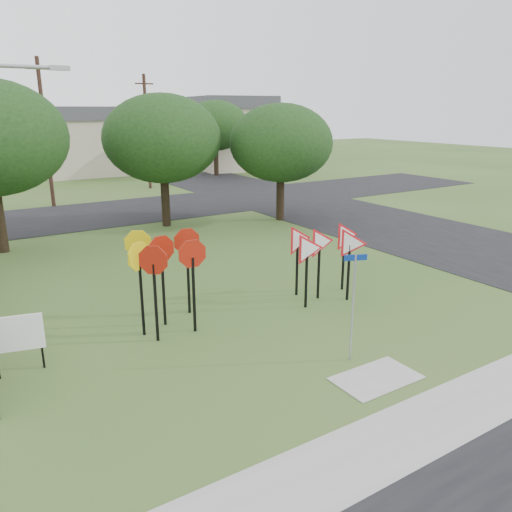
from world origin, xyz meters
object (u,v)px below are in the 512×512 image
at_px(street_name_sign, 353,300).
at_px(stop_sign_cluster, 162,261).
at_px(yield_sign_cluster, 324,245).
at_px(info_board, 17,335).

distance_m(street_name_sign, stop_sign_cluster, 5.34).
distance_m(street_name_sign, yield_sign_cluster, 4.26).
xyz_separation_m(yield_sign_cluster, info_board, (-9.15, -0.03, -0.83)).
relative_size(stop_sign_cluster, yield_sign_cluster, 0.85).
xyz_separation_m(stop_sign_cluster, yield_sign_cluster, (5.24, -0.65, -0.17)).
relative_size(stop_sign_cluster, info_board, 1.83).
xyz_separation_m(street_name_sign, yield_sign_cluster, (2.14, 3.68, 0.22)).
bearing_deg(stop_sign_cluster, yield_sign_cluster, -7.10).
bearing_deg(info_board, stop_sign_cluster, 9.89).
relative_size(street_name_sign, stop_sign_cluster, 1.02).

